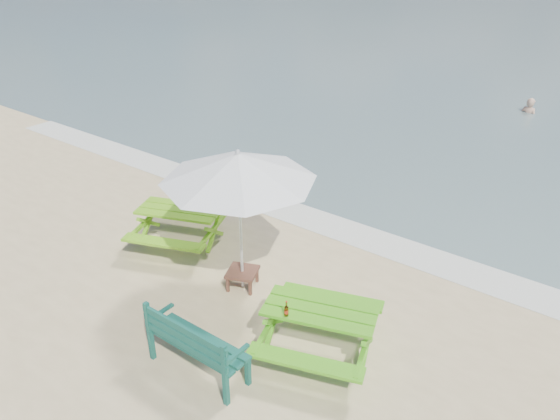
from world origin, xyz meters
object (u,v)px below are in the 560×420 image
Objects in this scene: park_bench at (198,354)px; side_table at (243,278)px; picnic_table_right at (319,331)px; beer_bottle at (286,311)px; swimmer at (527,120)px; patio_umbrella at (238,167)px; picnic_table_left at (181,227)px.

side_table is at bearing 113.36° from park_bench.
beer_bottle is at bearing -126.16° from picnic_table_right.
park_bench is 0.99× the size of swimmer.
picnic_table_right is at bearing -16.12° from patio_umbrella.
patio_umbrella reaches higher than beer_bottle.
park_bench reaches higher than picnic_table_left.
park_bench is 2.90m from patio_umbrella.
park_bench is 2.35× the size of side_table.
beer_bottle is (-0.30, -0.41, 0.48)m from picnic_table_right.
patio_umbrella is 13.89m from swimmer.
beer_bottle is at bearing -88.36° from swimmer.
picnic_table_left is 2.76m from patio_umbrella.
picnic_table_left is 4.03m from picnic_table_right.
patio_umbrella is at bearing 0.00° from side_table.
patio_umbrella reaches higher than picnic_table_right.
side_table is at bearing 149.55° from beer_bottle.
picnic_table_right is at bearing 50.18° from park_bench.
picnic_table_right is at bearing 53.84° from beer_bottle.
swimmer is (1.26, 13.59, -0.46)m from side_table.
beer_bottle reaches higher than park_bench.
side_table is 2.74× the size of beer_bottle.
patio_umbrella is 2.11× the size of swimmer.
picnic_table_right is at bearing -16.12° from side_table.
picnic_table_left is 3.63m from park_bench.
park_bench is 1.39m from beer_bottle.
picnic_table_left is 1.01× the size of picnic_table_right.
picnic_table_right is at bearing -87.10° from swimmer.
picnic_table_right is 1.78m from park_bench.
park_bench is at bearing -129.82° from picnic_table_right.
patio_umbrella reaches higher than picnic_table_left.
swimmer is (0.42, 15.53, -0.58)m from park_bench.
picnic_table_left reaches higher than swimmer.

